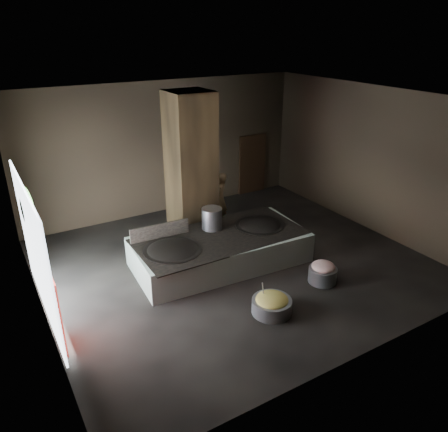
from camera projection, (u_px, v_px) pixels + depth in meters
floor at (233, 264)px, 12.28m from camera, size 10.00×9.00×0.10m
ceiling at (235, 97)px, 10.43m from camera, size 10.00×9.00×0.10m
back_wall at (164, 148)px, 14.94m from camera, size 10.00×0.10×4.50m
front_wall at (369, 263)px, 7.77m from camera, size 10.00×0.10×4.50m
left_wall at (27, 230)px, 9.00m from camera, size 0.10×9.00×4.50m
right_wall at (370, 159)px, 13.71m from camera, size 0.10×9.00×4.50m
pillar at (191, 170)px, 12.71m from camera, size 1.20×1.20×4.50m
hearth_platform at (220, 250)px, 12.10m from camera, size 4.86×2.55×0.82m
platform_cap at (220, 237)px, 11.94m from camera, size 4.63×2.22×0.03m
wok_left at (173, 252)px, 11.25m from camera, size 1.49×1.49×0.41m
wok_left_rim at (172, 250)px, 11.22m from camera, size 1.52×1.52×0.05m
wok_right at (260, 227)px, 12.63m from camera, size 1.39×1.39×0.39m
wok_right_rim at (260, 225)px, 12.61m from camera, size 1.42×1.42×0.05m
stock_pot at (212, 219)px, 12.27m from camera, size 0.58×0.58×0.62m
splash_guard at (160, 231)px, 11.77m from camera, size 1.65×0.16×0.41m
cook at (220, 199)px, 14.28m from camera, size 0.77×0.73×1.78m
veg_basin at (272, 306)px, 10.09m from camera, size 1.20×1.20×0.34m
veg_fill at (272, 300)px, 10.01m from camera, size 0.76×0.76×0.23m
ladle at (263, 291)px, 9.98m from camera, size 0.28×0.28×0.66m
meat_basin at (322, 275)px, 11.29m from camera, size 0.87×0.87×0.40m
meat_fill at (323, 266)px, 11.19m from camera, size 0.60×0.60×0.23m
doorway_near at (197, 175)px, 15.88m from camera, size 1.18×0.08×2.38m
doorway_near_glow at (198, 175)px, 16.08m from camera, size 0.74×0.04×1.76m
doorway_far at (252, 165)px, 17.00m from camera, size 1.18×0.08×2.38m
doorway_far_glow at (252, 164)px, 17.28m from camera, size 0.84×0.04×1.98m
left_opening at (36, 253)px, 9.47m from camera, size 0.04×4.20×3.10m
pavilion_sliver at (57, 311)px, 8.78m from camera, size 0.05×0.90×1.70m
tree_silhouette at (28, 209)px, 10.14m from camera, size 0.28×1.10×1.10m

